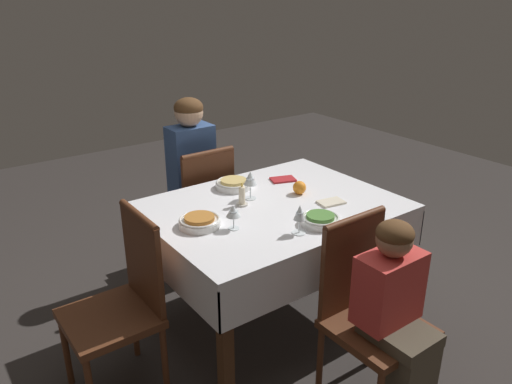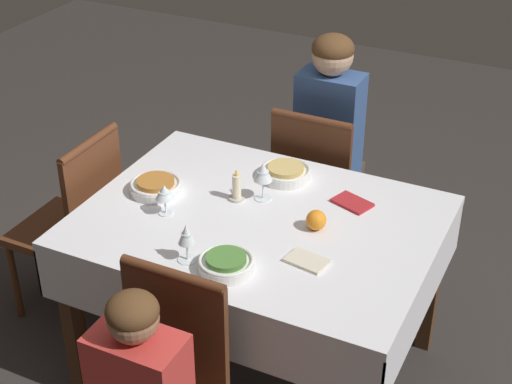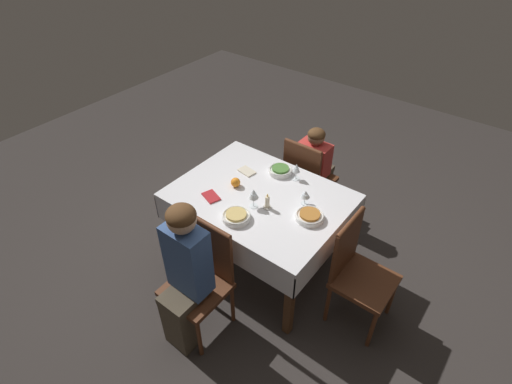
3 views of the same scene
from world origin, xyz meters
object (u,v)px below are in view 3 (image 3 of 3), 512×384
(orange_fruit, at_px, (236,182))
(wine_glass_south, at_px, (254,194))
(chair_east, at_px, (357,269))
(wine_glass_east, at_px, (305,194))
(chair_north, at_px, (307,178))
(napkin_red_folded, at_px, (211,196))
(candle_centerpiece, at_px, (267,203))
(bowl_south, at_px, (236,216))
(person_child_red, at_px, (316,166))
(bowl_east, at_px, (309,216))
(bowl_north, at_px, (280,170))
(chair_south, at_px, (202,276))
(wine_glass_north, at_px, (296,169))
(dining_table, at_px, (260,203))
(napkin_spare_side, at_px, (247,171))
(person_adult_denim, at_px, (184,271))

(orange_fruit, bearing_deg, wine_glass_south, -21.93)
(chair_east, relative_size, wine_glass_east, 7.30)
(chair_north, distance_m, orange_fruit, 0.86)
(napkin_red_folded, bearing_deg, candle_centerpiece, 21.34)
(chair_east, bearing_deg, bowl_south, 111.09)
(person_child_red, height_order, bowl_east, person_child_red)
(person_child_red, height_order, bowl_north, person_child_red)
(chair_north, xyz_separation_m, orange_fruit, (-0.23, -0.77, 0.30))
(orange_fruit, bearing_deg, bowl_south, -49.34)
(chair_north, distance_m, napkin_red_folded, 1.08)
(orange_fruit, bearing_deg, person_child_red, 76.12)
(bowl_east, height_order, orange_fruit, orange_fruit)
(chair_south, relative_size, wine_glass_north, 6.22)
(bowl_north, height_order, orange_fruit, orange_fruit)
(wine_glass_south, xyz_separation_m, wine_glass_east, (0.30, 0.27, -0.03))
(wine_glass_north, xyz_separation_m, wine_glass_east, (0.23, -0.23, -0.01))
(bowl_east, height_order, wine_glass_east, wine_glass_east)
(bowl_south, relative_size, wine_glass_east, 1.68)
(bowl_north, bearing_deg, orange_fruit, -116.21)
(bowl_east, bearing_deg, wine_glass_north, 134.67)
(chair_south, distance_m, chair_north, 1.49)
(bowl_east, bearing_deg, wine_glass_east, 133.73)
(napkin_red_folded, bearing_deg, bowl_east, 18.70)
(dining_table, xyz_separation_m, napkin_spare_side, (-0.28, 0.18, 0.10))
(dining_table, relative_size, person_adult_denim, 1.10)
(candle_centerpiece, bearing_deg, person_child_red, 97.73)
(chair_north, relative_size, bowl_south, 4.36)
(napkin_spare_side, bearing_deg, chair_north, 62.89)
(dining_table, bearing_deg, orange_fruit, -172.40)
(chair_south, height_order, bowl_north, chair_south)
(chair_south, bearing_deg, chair_east, 40.46)
(person_adult_denim, bearing_deg, wine_glass_south, 89.26)
(person_child_red, bearing_deg, wine_glass_south, 92.33)
(chair_south, bearing_deg, napkin_spare_side, 109.02)
(chair_north, xyz_separation_m, napkin_red_folded, (-0.30, -1.00, 0.27))
(chair_east, bearing_deg, wine_glass_east, 77.40)
(napkin_spare_side, bearing_deg, person_child_red, 68.62)
(wine_glass_east, distance_m, candle_centerpiece, 0.30)
(chair_south, height_order, chair_north, same)
(person_adult_denim, bearing_deg, chair_east, 45.84)
(chair_north, bearing_deg, dining_table, 89.56)
(chair_east, xyz_separation_m, napkin_spare_side, (-1.19, 0.18, 0.27))
(bowl_north, height_order, candle_centerpiece, candle_centerpiece)
(bowl_south, bearing_deg, chair_north, 91.59)
(candle_centerpiece, bearing_deg, chair_east, 6.82)
(dining_table, height_order, chair_east, chair_east)
(wine_glass_north, bearing_deg, candle_centerpiece, -85.99)
(chair_south, xyz_separation_m, wine_glass_north, (0.07, 1.10, 0.37))
(bowl_north, xyz_separation_m, napkin_spare_side, (-0.24, -0.17, -0.02))
(bowl_south, xyz_separation_m, bowl_north, (-0.08, 0.69, 0.00))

